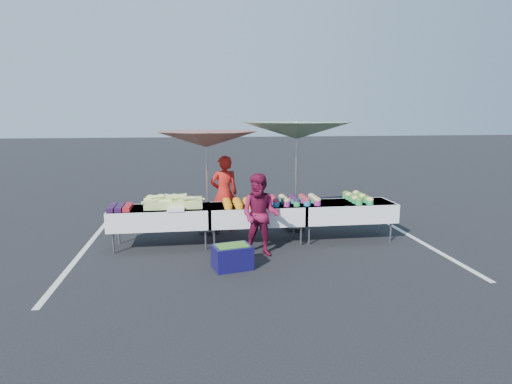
{
  "coord_description": "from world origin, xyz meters",
  "views": [
    {
      "loc": [
        -1.12,
        -7.93,
        2.46
      ],
      "look_at": [
        0.0,
        0.0,
        1.0
      ],
      "focal_mm": 30.0,
      "sensor_mm": 36.0,
      "label": 1
    }
  ],
  "objects": [
    {
      "name": "ground",
      "position": [
        0.0,
        0.0,
        0.0
      ],
      "size": [
        80.0,
        80.0,
        0.0
      ],
      "primitive_type": "plane",
      "color": "black"
    },
    {
      "name": "stripe_left",
      "position": [
        -3.2,
        0.0,
        0.0
      ],
      "size": [
        0.1,
        5.0,
        0.0
      ],
      "primitive_type": "cube",
      "color": "silver",
      "rests_on": "ground"
    },
    {
      "name": "stripe_right",
      "position": [
        3.2,
        0.0,
        0.0
      ],
      "size": [
        0.1,
        5.0,
        0.0
      ],
      "primitive_type": "cube",
      "color": "silver",
      "rests_on": "ground"
    },
    {
      "name": "table_left",
      "position": [
        -1.8,
        0.0,
        0.58
      ],
      "size": [
        1.86,
        0.81,
        0.75
      ],
      "color": "white",
      "rests_on": "ground"
    },
    {
      "name": "table_center",
      "position": [
        0.0,
        0.0,
        0.58
      ],
      "size": [
        1.86,
        0.81,
        0.75
      ],
      "color": "white",
      "rests_on": "ground"
    },
    {
      "name": "table_right",
      "position": [
        1.8,
        0.0,
        0.58
      ],
      "size": [
        1.86,
        0.81,
        0.75
      ],
      "color": "white",
      "rests_on": "ground"
    },
    {
      "name": "berry_punnets",
      "position": [
        -2.51,
        -0.06,
        0.79
      ],
      "size": [
        0.4,
        0.54,
        0.08
      ],
      "color": "black",
      "rests_on": "table_left"
    },
    {
      "name": "corn_pile",
      "position": [
        -1.56,
        0.04,
        0.84
      ],
      "size": [
        1.16,
        0.57,
        0.26
      ],
      "color": "#D5E173",
      "rests_on": "table_left"
    },
    {
      "name": "plastic_bags",
      "position": [
        -1.5,
        -0.3,
        0.78
      ],
      "size": [
        0.3,
        0.25,
        0.05
      ],
      "primitive_type": "cube",
      "color": "white",
      "rests_on": "table_left"
    },
    {
      "name": "carrot_bowls",
      "position": [
        -0.35,
        -0.01,
        0.8
      ],
      "size": [
        0.55,
        0.69,
        0.11
      ],
      "color": "orange",
      "rests_on": "table_center"
    },
    {
      "name": "potato_cups",
      "position": [
        0.75,
        0.0,
        0.83
      ],
      "size": [
        0.94,
        0.58,
        0.16
      ],
      "color": "#2470AB",
      "rests_on": "table_right"
    },
    {
      "name": "bean_baskets",
      "position": [
        2.06,
        0.08,
        0.82
      ],
      "size": [
        0.36,
        0.86,
        0.15
      ],
      "color": "#25954F",
      "rests_on": "table_right"
    },
    {
      "name": "vendor",
      "position": [
        -0.54,
        0.97,
        0.81
      ],
      "size": [
        0.64,
        0.47,
        1.61
      ],
      "primitive_type": "imported",
      "rotation": [
        0.0,
        0.0,
        3.29
      ],
      "color": "red",
      "rests_on": "ground"
    },
    {
      "name": "customer",
      "position": [
        -0.03,
        -0.75,
        0.73
      ],
      "size": [
        0.87,
        0.79,
        1.45
      ],
      "primitive_type": "imported",
      "rotation": [
        0.0,
        0.0,
        -0.41
      ],
      "color": "maroon",
      "rests_on": "ground"
    },
    {
      "name": "umbrella_left",
      "position": [
        -0.91,
        0.8,
        1.95
      ],
      "size": [
        2.6,
        2.6,
        2.15
      ],
      "rotation": [
        0.0,
        0.0,
        -0.28
      ],
      "color": "black",
      "rests_on": "ground"
    },
    {
      "name": "umbrella_right",
      "position": [
        0.97,
        0.8,
        2.11
      ],
      "size": [
        2.67,
        2.67,
        2.32
      ],
      "rotation": [
        0.0,
        0.0,
        -0.2
      ],
      "color": "black",
      "rests_on": "ground"
    },
    {
      "name": "storage_bin",
      "position": [
        -0.58,
        -1.35,
        0.2
      ],
      "size": [
        0.68,
        0.56,
        0.39
      ],
      "rotation": [
        0.0,
        0.0,
        0.23
      ],
      "color": "#0F0C3E",
      "rests_on": "ground"
    }
  ]
}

